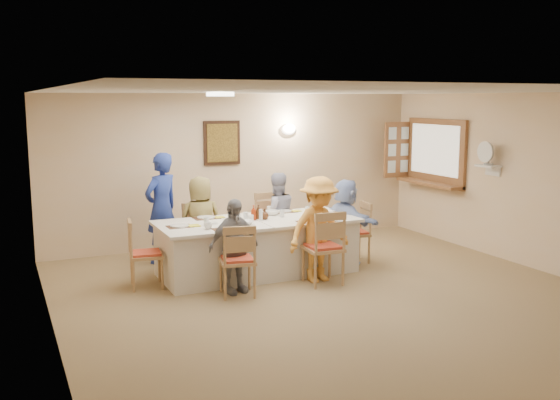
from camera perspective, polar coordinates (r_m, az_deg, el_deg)
name	(u,v)px	position (r m, az deg, el deg)	size (l,w,h in m)	color
ground	(344,302)	(7.62, 5.84, -9.27)	(7.00, 7.00, 0.00)	#A2865D
room_walls	(346,177)	(7.28, 6.03, 2.10)	(7.00, 7.00, 7.00)	#DDB989
wall_picture	(222,143)	(10.28, -5.32, 5.23)	(0.62, 0.05, 0.72)	#351E12
wall_sconce	(289,129)	(10.70, 0.81, 6.49)	(0.26, 0.09, 0.18)	white
ceiling_light	(220,94)	(8.17, -5.48, 9.60)	(0.36, 0.36, 0.05)	white
serving_hatch	(436,152)	(11.07, 14.07, 4.24)	(0.06, 1.50, 1.15)	brown
hatch_sill	(429,183)	(11.06, 13.47, 1.51)	(0.30, 1.50, 0.05)	brown
shutter_door	(397,150)	(11.52, 10.69, 4.54)	(0.55, 0.04, 1.00)	brown
fan_shelf	(488,166)	(10.01, 18.50, 2.96)	(0.22, 0.36, 0.03)	white
desk_fan	(487,156)	(9.98, 18.42, 3.81)	(0.30, 0.30, 0.28)	#A5A5A8
dining_table	(257,247)	(8.69, -2.08, -4.30)	(2.76, 1.17, 0.76)	silver
chair_back_left	(199,234)	(9.21, -7.45, -3.14)	(0.43, 0.43, 0.90)	tan
chair_back_right	(273,225)	(9.61, -0.61, -2.29)	(0.47, 0.47, 0.98)	tan
chair_front_left	(237,259)	(7.73, -3.93, -5.41)	(0.44, 0.44, 0.92)	tan
chair_front_right	(323,247)	(8.21, 3.95, -4.26)	(0.48, 0.48, 1.00)	tan
chair_left_end	(146,253)	(8.22, -12.14, -4.78)	(0.43, 0.43, 0.90)	tan
chair_right_end	(353,232)	(9.36, 6.73, -2.92)	(0.43, 0.43, 0.90)	tan
diner_back_left	(201,222)	(9.05, -7.26, -1.99)	(0.67, 0.45, 1.32)	olive
diner_back_right	(277,216)	(9.47, -0.31, -1.44)	(0.68, 0.55, 1.31)	#9D9DB6
diner_front_left	(234,246)	(7.81, -4.25, -4.22)	(0.75, 0.43, 1.20)	gray
diner_front_right	(319,229)	(8.27, 3.57, -2.70)	(0.96, 0.62, 1.41)	#FCAB43
diner_right_end	(346,221)	(9.26, 6.06, -1.93)	(0.46, 1.19, 1.26)	#98AEE3
caregiver	(162,208)	(9.35, -10.77, -0.73)	(0.71, 0.64, 1.64)	#233794
placemat_fl	(227,229)	(8.01, -4.91, -2.68)	(0.35, 0.26, 0.01)	#472B19
plate_fl	(227,228)	(8.01, -4.91, -2.61)	(0.22, 0.22, 0.01)	white
napkin_fl	(241,228)	(8.03, -3.58, -2.59)	(0.15, 0.15, 0.01)	yellow
placemat_fr	(310,222)	(8.48, 2.74, -1.99)	(0.33, 0.24, 0.01)	#472B19
plate_fr	(310,221)	(8.48, 2.74, -1.92)	(0.26, 0.26, 0.02)	white
napkin_fr	(323,221)	(8.52, 3.98, -1.90)	(0.14, 0.14, 0.01)	yellow
placemat_bl	(206,218)	(8.79, -6.76, -1.64)	(0.36, 0.27, 0.01)	#472B19
plate_bl	(206,217)	(8.79, -6.76, -1.58)	(0.25, 0.25, 0.02)	white
napkin_bl	(220,217)	(8.80, -5.55, -1.56)	(0.13, 0.13, 0.01)	yellow
placemat_br	(284,212)	(9.22, 0.35, -1.06)	(0.36, 0.27, 0.01)	#472B19
plate_br	(284,211)	(9.22, 0.35, -1.00)	(0.23, 0.23, 0.01)	white
napkin_br	(296,211)	(9.25, 1.49, -0.99)	(0.13, 0.13, 0.01)	yellow
placemat_le	(180,226)	(8.26, -9.17, -2.40)	(0.32, 0.24, 0.01)	#472B19
plate_le	(180,226)	(8.26, -9.17, -2.34)	(0.24, 0.24, 0.02)	white
napkin_le	(194,225)	(8.26, -7.87, -2.32)	(0.15, 0.15, 0.01)	yellow
placemat_re	(328,214)	(9.09, 4.44, -1.25)	(0.35, 0.26, 0.01)	#472B19
plate_re	(328,213)	(9.08, 4.44, -1.19)	(0.22, 0.22, 0.01)	white
napkin_re	(341,213)	(9.13, 5.58, -1.17)	(0.13, 0.13, 0.01)	yellow
teacup_a	(208,226)	(8.06, -6.59, -2.36)	(0.14, 0.14, 0.08)	white
teacup_b	(270,209)	(9.25, -0.97, -0.81)	(0.08, 0.08, 0.08)	white
bowl_a	(245,222)	(8.31, -3.17, -2.07)	(0.22, 0.22, 0.05)	white
bowl_b	(272,213)	(8.96, -0.75, -1.17)	(0.24, 0.24, 0.07)	white
condiment_ketchup	(254,213)	(8.58, -2.44, -1.16)	(0.10, 0.10, 0.21)	#A22D0D
condiment_brown	(258,212)	(8.65, -2.00, -1.09)	(0.09, 0.10, 0.21)	#472713
condiment_malt	(265,214)	(8.63, -1.42, -1.30)	(0.13, 0.13, 0.15)	#472713
drinking_glass	(246,216)	(8.59, -3.15, -1.49)	(0.07, 0.07, 0.11)	silver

